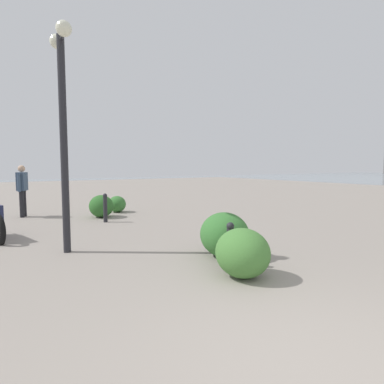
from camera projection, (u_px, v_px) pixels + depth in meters
lamppost at (63, 107)px, 6.04m from camera, size 0.98×0.28×4.26m
pedestrian at (22, 187)px, 10.47m from camera, size 0.58×0.38×1.71m
bollard_near at (230, 244)px, 5.34m from camera, size 0.13×0.13×0.76m
bollard_mid at (105, 207)px, 9.55m from camera, size 0.13×0.13×0.87m
shrub_low at (117, 204)px, 11.60m from camera, size 0.70×0.63×0.59m
shrub_round at (101, 206)px, 10.47m from camera, size 0.86×0.78×0.73m
shrub_wide at (224, 235)px, 5.93m from camera, size 0.98×0.88×0.83m
shrub_tall at (242, 253)px, 4.84m from camera, size 0.89×0.80×0.75m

